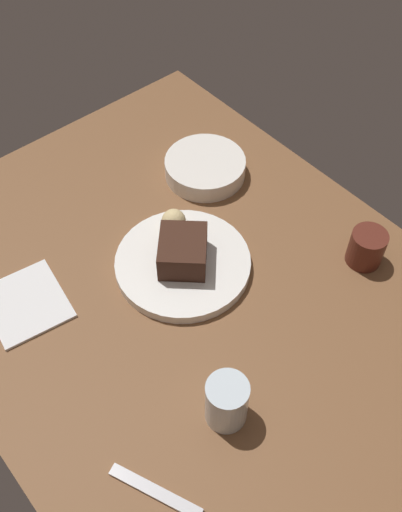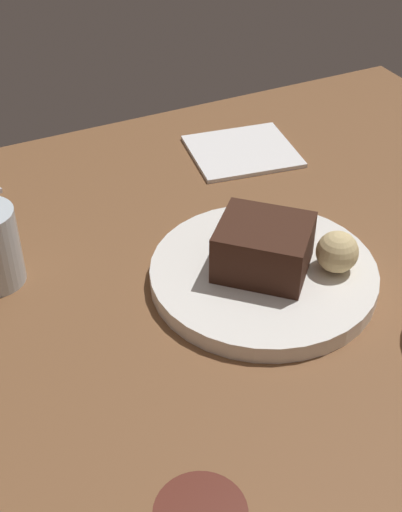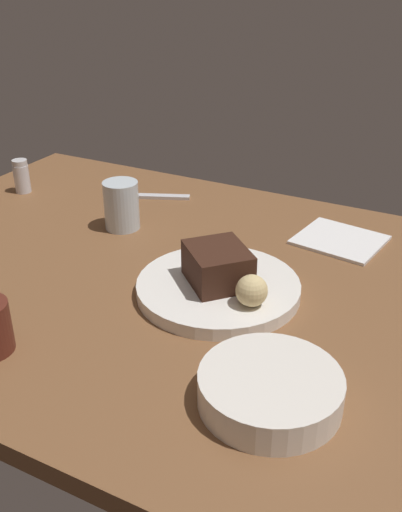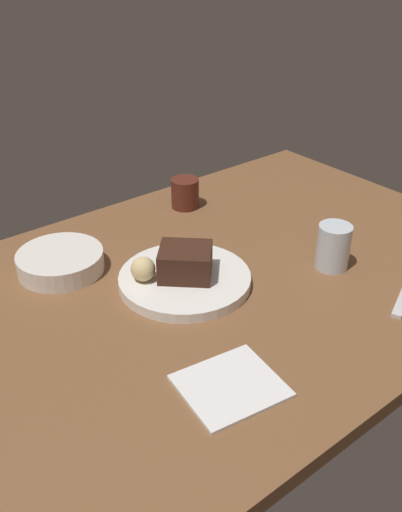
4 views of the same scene
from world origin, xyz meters
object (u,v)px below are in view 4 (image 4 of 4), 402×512
object	(u,v)px
side_bowl	(61,262)
folded_napkin	(230,386)
water_glass	(333,247)
chocolate_cake_slice	(185,262)
dessert_plate	(185,279)
coffee_cup	(185,193)
bread_roll	(143,269)

from	to	relation	value
side_bowl	folded_napkin	size ratio (longest dim) A/B	1.17
water_glass	folded_napkin	size ratio (longest dim) A/B	0.63
chocolate_cake_slice	folded_napkin	xyz separation A→B (cm)	(12.16, 27.09, -4.69)
side_bowl	folded_napkin	world-z (taller)	side_bowl
water_glass	side_bowl	size ratio (longest dim) A/B	0.54
dessert_plate	side_bowl	world-z (taller)	side_bowl
water_glass	coffee_cup	bearing A→B (deg)	-81.49
water_glass	chocolate_cake_slice	bearing A→B (deg)	-26.61
chocolate_cake_slice	water_glass	size ratio (longest dim) A/B	1.06
dessert_plate	coffee_cup	bearing A→B (deg)	-127.62
chocolate_cake_slice	coffee_cup	xyz separation A→B (cm)	(-21.03, -27.55, -1.35)
folded_napkin	bread_roll	bearing A→B (deg)	-99.01
water_glass	side_bowl	world-z (taller)	water_glass
water_glass	coffee_cup	size ratio (longest dim) A/B	1.29
chocolate_cake_slice	water_glass	xyz separation A→B (cm)	(-27.19, 13.62, -0.30)
chocolate_cake_slice	side_bowl	size ratio (longest dim) A/B	0.57
side_bowl	folded_napkin	distance (cm)	47.15
side_bowl	coffee_cup	distance (cm)	38.48
folded_napkin	chocolate_cake_slice	bearing A→B (deg)	-114.18
chocolate_cake_slice	bread_roll	world-z (taller)	chocolate_cake_slice
bread_roll	water_glass	world-z (taller)	water_glass
folded_napkin	side_bowl	bearing A→B (deg)	-84.55
bread_roll	folded_napkin	size ratio (longest dim) A/B	0.32
water_glass	side_bowl	distance (cm)	55.19
coffee_cup	chocolate_cake_slice	bearing A→B (deg)	52.65
folded_napkin	water_glass	bearing A→B (deg)	-161.11
side_bowl	coffee_cup	bearing A→B (deg)	-168.39
dessert_plate	water_glass	distance (cm)	30.80
bread_roll	side_bowl	world-z (taller)	bread_roll
chocolate_cake_slice	folded_napkin	size ratio (longest dim) A/B	0.67
side_bowl	coffee_cup	size ratio (longest dim) A/B	2.39
side_bowl	coffee_cup	xyz separation A→B (cm)	(-37.66, -7.74, 1.59)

